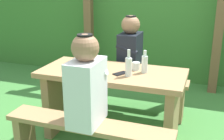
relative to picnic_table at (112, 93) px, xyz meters
name	(u,v)px	position (x,y,z in m)	size (l,w,h in m)	color
ground_plane	(112,136)	(0.00, 0.00, -0.49)	(12.00, 12.00, 0.00)	#3E7D39
hedge_backdrop	(158,18)	(0.00, 2.35, 0.46)	(6.40, 0.90, 1.89)	#3A7530
pergola_post_left	(89,17)	(-0.97, 1.64, 0.51)	(0.12, 0.12, 2.01)	brown
pergola_post_right	(220,23)	(0.97, 1.64, 0.51)	(0.12, 0.12, 2.01)	brown
picnic_table	(112,93)	(0.00, 0.00, 0.00)	(1.40, 0.64, 0.72)	#9E7A51
bench_near	(88,137)	(0.00, -0.60, -0.16)	(1.40, 0.24, 0.46)	#9E7A51
bench_far	(128,87)	(0.00, 0.60, -0.16)	(1.40, 0.24, 0.46)	#9E7A51
person_white_shirt	(87,84)	(0.00, -0.59, 0.30)	(0.25, 0.35, 0.72)	silver
person_black_coat	(130,50)	(0.01, 0.59, 0.30)	(0.25, 0.35, 0.72)	black
drinking_glass	(136,66)	(0.21, 0.10, 0.27)	(0.08, 0.08, 0.08)	silver
bottle_left	(145,64)	(0.31, 0.05, 0.32)	(0.06, 0.06, 0.22)	silver
bottle_right	(129,66)	(0.19, -0.10, 0.32)	(0.06, 0.06, 0.25)	silver
cell_phone	(120,73)	(0.11, -0.07, 0.23)	(0.07, 0.14, 0.01)	black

